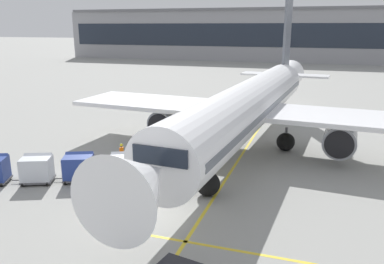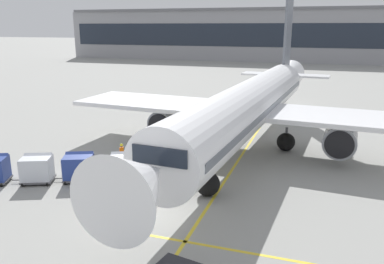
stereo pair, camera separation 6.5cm
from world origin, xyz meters
The scene contains 14 objects.
ground_plane centered at (0.00, 0.00, 0.00)m, with size 600.00×600.00×0.00m, color gray.
parked_airplane centered at (3.52, 13.88, 3.86)m, with size 32.03×41.97×14.26m.
belt_loader centered at (-1.18, 6.91, 0.87)m, with size 5.26×3.59×3.05m.
baggage_cart_lead centered at (-3.27, 4.28, 1.00)m, with size 2.81×2.25×1.91m.
baggage_cart_second centered at (-6.24, 3.29, 1.00)m, with size 2.81×2.25×1.91m.
baggage_cart_third centered at (-8.72, 2.15, 1.00)m, with size 2.81×2.25×1.91m.
ground_crew_by_loader centered at (-0.80, 6.37, 1.00)m, with size 0.57×0.28×1.74m.
ground_crew_by_carts centered at (-4.86, 6.84, 1.00)m, with size 0.34×0.55×1.74m.
ground_crew_marshaller centered at (-3.00, 5.90, 1.00)m, with size 0.35×0.55×1.74m.
ground_crew_wingwalker centered at (-0.89, 3.28, 1.00)m, with size 0.53×0.37×1.74m.
safety_cone_engine_keepout centered at (-2.71, 13.61, 0.37)m, with size 0.68×0.68×0.77m.
apron_guidance_line_lead_in centered at (3.23, 13.15, 0.00)m, with size 0.20×110.00×0.01m.
apron_guidance_line_stop_bar centered at (3.46, -1.90, 0.00)m, with size 12.00×0.20×0.01m.
terminal_building centered at (1.46, 107.69, 7.65)m, with size 145.21×20.17×15.41m.
Camera 1 is at (8.87, -18.03, 10.19)m, focal length 36.62 mm.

